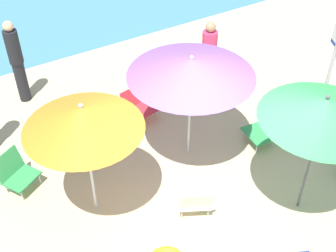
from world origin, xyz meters
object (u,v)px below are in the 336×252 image
object	(u,v)px
beach_chair_a	(195,200)
person_c	(81,136)
umbrella_orange	(82,118)
umbrella_green	(325,109)
warning_sign	(330,71)
person_a	(209,58)
beach_chair_d	(15,172)
umbrella_purple	(191,67)
beach_chair_c	(139,104)
person_b	(17,61)
beach_chair_f	(264,129)

from	to	relation	value
beach_chair_a	person_c	world-z (taller)	person_c
umbrella_orange	umbrella_green	xyz separation A→B (m)	(2.72, -1.60, 0.13)
umbrella_orange	warning_sign	distance (m)	4.07
person_a	beach_chair_d	bearing A→B (deg)	155.40
beach_chair_a	person_c	size ratio (longest dim) A/B	0.79
beach_chair_a	person_c	bearing A→B (deg)	52.04
umbrella_purple	person_a	bearing A→B (deg)	45.30
person_a	warning_sign	world-z (taller)	warning_sign
beach_chair_c	person_b	world-z (taller)	person_b
person_b	warning_sign	size ratio (longest dim) A/B	0.74
beach_chair_d	beach_chair_f	world-z (taller)	beach_chair_d
umbrella_orange	beach_chair_d	bearing A→B (deg)	130.53
umbrella_purple	beach_chair_f	bearing A→B (deg)	-19.23
umbrella_purple	beach_chair_f	world-z (taller)	umbrella_purple
umbrella_green	person_a	world-z (taller)	umbrella_green
beach_chair_c	umbrella_orange	bearing A→B (deg)	-55.16
beach_chair_a	umbrella_purple	bearing A→B (deg)	-1.82
beach_chair_a	beach_chair_c	xyz separation A→B (m)	(0.41, 2.55, -0.01)
beach_chair_d	beach_chair_c	bearing A→B (deg)	72.57
umbrella_green	person_b	distance (m)	5.78
beach_chair_a	beach_chair_d	bearing A→B (deg)	74.72
beach_chair_c	beach_chair_f	size ratio (longest dim) A/B	1.06
beach_chair_d	person_b	bearing A→B (deg)	129.61
umbrella_purple	beach_chair_d	xyz separation A→B (m)	(-2.82, 0.74, -1.44)
beach_chair_f	person_b	size ratio (longest dim) A/B	0.35
beach_chair_a	warning_sign	world-z (taller)	warning_sign
beach_chair_f	person_b	distance (m)	4.85
umbrella_orange	beach_chair_d	world-z (taller)	umbrella_orange
umbrella_purple	person_a	world-z (taller)	umbrella_purple
beach_chair_d	person_a	distance (m)	4.22
beach_chair_c	person_b	distance (m)	2.49
umbrella_green	person_c	xyz separation A→B (m)	(-2.44, 2.76, -1.44)
person_a	person_b	xyz separation A→B (m)	(-3.32, 1.69, 0.09)
beach_chair_d	person_c	xyz separation A→B (m)	(1.18, 0.10, 0.14)
beach_chair_c	person_b	bearing A→B (deg)	-145.09
person_a	umbrella_green	bearing A→B (deg)	-132.14
umbrella_orange	person_a	distance (m)	3.78
beach_chair_c	person_a	xyz separation A→B (m)	(1.61, 0.02, 0.49)
beach_chair_d	person_c	world-z (taller)	person_c
umbrella_green	umbrella_purple	bearing A→B (deg)	112.62
person_a	warning_sign	xyz separation A→B (m)	(0.77, -2.25, 0.70)
beach_chair_d	beach_chair_f	distance (m)	4.31
umbrella_orange	beach_chair_a	distance (m)	2.12
beach_chair_f	person_a	world-z (taller)	person_a
beach_chair_d	warning_sign	distance (m)	5.32
beach_chair_f	person_b	xyz separation A→B (m)	(-3.31, 3.49, 0.61)
beach_chair_c	beach_chair_d	bearing A→B (deg)	-87.15
umbrella_green	person_c	distance (m)	3.96
beach_chair_c	person_a	world-z (taller)	person_a
umbrella_orange	person_a	bearing A→B (deg)	27.11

